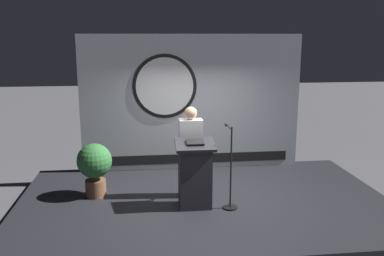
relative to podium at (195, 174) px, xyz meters
name	(u,v)px	position (x,y,z in m)	size (l,w,h in m)	color
ground_plane	(205,216)	(0.20, 0.24, -0.86)	(40.00, 40.00, 0.00)	#4C4C51
stage_platform	(205,208)	(0.20, 0.24, -0.71)	(6.40, 4.00, 0.30)	black
banner_display	(191,103)	(0.18, 2.09, 0.85)	(4.58, 0.12, 2.82)	#B2B7C1
podium	(195,174)	(0.00, 0.00, 0.00)	(0.64, 0.50, 1.15)	#26262B
speaker_person	(191,151)	(-0.01, 0.48, 0.26)	(0.40, 0.26, 1.60)	black
microphone_stand	(230,179)	(0.57, -0.09, -0.08)	(0.24, 0.57, 1.37)	black
potted_plant	(95,165)	(-1.68, 0.67, 0.02)	(0.61, 0.61, 0.95)	brown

